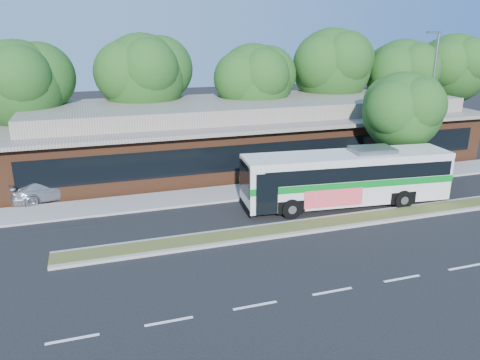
{
  "coord_description": "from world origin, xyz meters",
  "views": [
    {
      "loc": [
        -10.86,
        -18.25,
        9.09
      ],
      "look_at": [
        -4.01,
        2.83,
        2.0
      ],
      "focal_mm": 35.0,
      "sensor_mm": 36.0,
      "label": 1
    }
  ],
  "objects": [
    {
      "name": "median_strip",
      "position": [
        0.0,
        0.6,
        0.07
      ],
      "size": [
        26.0,
        1.1,
        0.15
      ],
      "primitive_type": "cube",
      "color": "#454E21",
      "rests_on": "ground"
    },
    {
      "name": "tree_bg_b",
      "position": [
        -6.57,
        16.14,
        6.14
      ],
      "size": [
        6.69,
        6.0,
        9.0
      ],
      "color": "black",
      "rests_on": "ground"
    },
    {
      "name": "tree_bg_e",
      "position": [
        14.42,
        15.14,
        5.74
      ],
      "size": [
        6.47,
        5.8,
        8.5
      ],
      "color": "black",
      "rests_on": "ground"
    },
    {
      "name": "tree_bg_f",
      "position": [
        20.43,
        16.14,
        6.06
      ],
      "size": [
        6.69,
        6.0,
        8.92
      ],
      "color": "black",
      "rests_on": "ground"
    },
    {
      "name": "sidewalk_tree",
      "position": [
        7.76,
        5.9,
        4.5
      ],
      "size": [
        5.35,
        4.8,
        6.78
      ],
      "color": "black",
      "rests_on": "ground"
    },
    {
      "name": "sedan",
      "position": [
        -13.23,
        8.74,
        0.66
      ],
      "size": [
        4.88,
        3.14,
        1.32
      ],
      "primitive_type": "imported",
      "rotation": [
        0.0,
        0.0,
        1.88
      ],
      "color": "#ABAEB2",
      "rests_on": "ground"
    },
    {
      "name": "tree_bg_c",
      "position": [
        1.4,
        15.13,
        5.59
      ],
      "size": [
        6.24,
        5.6,
        8.26
      ],
      "color": "black",
      "rests_on": "ground"
    },
    {
      "name": "tree_bg_a",
      "position": [
        -14.58,
        15.14,
        5.87
      ],
      "size": [
        6.47,
        5.8,
        8.63
      ],
      "color": "black",
      "rests_on": "ground"
    },
    {
      "name": "tree_bg_d",
      "position": [
        8.45,
        16.15,
        6.42
      ],
      "size": [
        6.91,
        6.2,
        9.37
      ],
      "color": "black",
      "rests_on": "ground"
    },
    {
      "name": "lamp_post",
      "position": [
        9.56,
        6.0,
        4.9
      ],
      "size": [
        0.93,
        0.18,
        9.07
      ],
      "color": "slate",
      "rests_on": "ground"
    },
    {
      "name": "ground",
      "position": [
        0.0,
        0.0,
        0.0
      ],
      "size": [
        120.0,
        120.0,
        0.0
      ],
      "primitive_type": "plane",
      "color": "black",
      "rests_on": "ground"
    },
    {
      "name": "transit_bus",
      "position": [
        2.02,
        2.74,
        1.76
      ],
      "size": [
        11.43,
        3.48,
        3.16
      ],
      "rotation": [
        0.0,
        0.0,
        -0.09
      ],
      "color": "silver",
      "rests_on": "ground"
    },
    {
      "name": "plaza_building",
      "position": [
        0.0,
        12.99,
        2.13
      ],
      "size": [
        33.2,
        11.2,
        4.45
      ],
      "color": "#552D1A",
      "rests_on": "ground"
    },
    {
      "name": "sidewalk",
      "position": [
        0.0,
        6.4,
        0.06
      ],
      "size": [
        44.0,
        2.6,
        0.12
      ],
      "primitive_type": "cube",
      "color": "gray",
      "rests_on": "ground"
    }
  ]
}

